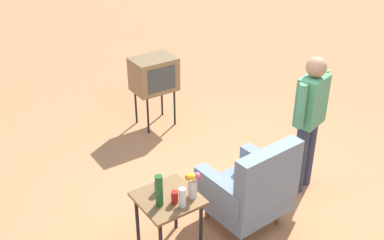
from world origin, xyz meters
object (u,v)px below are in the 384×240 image
object	(u,v)px
soda_can_red	(175,197)
bottle_wine_green	(159,191)
armchair	(251,188)
soda_can_blue	(158,187)
flower_vase	(192,184)
tv_on_stand	(154,75)
person_standing	(309,117)
bottle_short_clear	(182,198)
side_table	(168,205)

from	to	relation	value
soda_can_red	bottle_wine_green	xyz separation A→B (m)	(0.13, -0.05, 0.10)
armchair	bottle_wine_green	size ratio (longest dim) A/B	3.31
soda_can_blue	flower_vase	size ratio (longest dim) A/B	0.46
tv_on_stand	soda_can_red	xyz separation A→B (m)	(1.18, 2.38, -0.08)
armchair	bottle_wine_green	world-z (taller)	armchair
person_standing	bottle_short_clear	bearing A→B (deg)	5.68
soda_can_red	side_table	bearing A→B (deg)	-82.73
armchair	soda_can_red	bearing A→B (deg)	-6.16
tv_on_stand	person_standing	bearing A→B (deg)	105.63
bottle_wine_green	flower_vase	distance (m)	0.32
side_table	tv_on_stand	xyz separation A→B (m)	(-1.20, -2.28, 0.23)
person_standing	armchair	bearing A→B (deg)	10.61
tv_on_stand	soda_can_red	world-z (taller)	tv_on_stand
armchair	bottle_short_clear	xyz separation A→B (m)	(0.83, -0.00, 0.25)
armchair	side_table	distance (m)	0.89
tv_on_stand	flower_vase	xyz separation A→B (m)	(1.00, 2.40, 0.01)
side_table	person_standing	world-z (taller)	person_standing
tv_on_stand	person_standing	xyz separation A→B (m)	(-0.64, 2.29, 0.16)
armchair	soda_can_red	size ratio (longest dim) A/B	8.69
armchair	side_table	bearing A→B (deg)	-12.47
person_standing	flower_vase	bearing A→B (deg)	3.92
soda_can_blue	person_standing	bearing A→B (deg)	175.99
side_table	soda_can_red	size ratio (longest dim) A/B	5.28
soda_can_red	bottle_short_clear	bearing A→B (deg)	105.82
bottle_wine_green	soda_can_blue	size ratio (longest dim) A/B	2.62
flower_vase	bottle_short_clear	bearing A→B (deg)	22.96
tv_on_stand	bottle_short_clear	distance (m)	2.73
person_standing	flower_vase	world-z (taller)	person_standing
soda_can_red	bottle_wine_green	world-z (taller)	bottle_wine_green
side_table	bottle_wine_green	bearing A→B (deg)	22.61
bottle_short_clear	flower_vase	world-z (taller)	flower_vase
soda_can_red	soda_can_blue	xyz separation A→B (m)	(0.05, -0.22, 0.00)
armchair	soda_can_blue	bearing A→B (deg)	-19.12
person_standing	bottle_wine_green	bearing A→B (deg)	1.15
side_table	flower_vase	xyz separation A→B (m)	(-0.19, 0.12, 0.24)
side_table	bottle_short_clear	xyz separation A→B (m)	(-0.04, 0.19, 0.20)
soda_can_red	flower_vase	bearing A→B (deg)	172.68
flower_vase	soda_can_red	bearing A→B (deg)	-7.32
tv_on_stand	soda_can_blue	bearing A→B (deg)	60.33
side_table	person_standing	xyz separation A→B (m)	(-1.84, 0.01, 0.39)
person_standing	flower_vase	size ratio (longest dim) A/B	6.19
armchair	bottle_short_clear	bearing A→B (deg)	-0.18
tv_on_stand	flower_vase	world-z (taller)	tv_on_stand
soda_can_red	armchair	bearing A→B (deg)	173.84
side_table	tv_on_stand	distance (m)	2.59
side_table	bottle_wine_green	size ratio (longest dim) A/B	2.01
soda_can_red	soda_can_blue	size ratio (longest dim) A/B	1.00
person_standing	flower_vase	distance (m)	1.65
person_standing	soda_can_red	bearing A→B (deg)	2.80
armchair	person_standing	bearing A→B (deg)	-169.39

